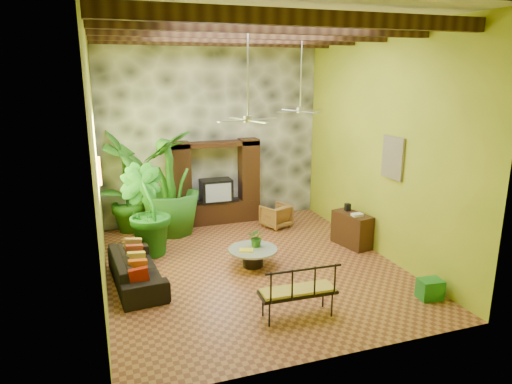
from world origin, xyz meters
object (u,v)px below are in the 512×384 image
object	(u,v)px
tall_plant_c	(171,183)
coffee_table	(253,255)
ceiling_fan_front	(248,108)
wicker_armchair	(276,216)
green_bin	(430,289)
tall_plant_a	(125,183)
ceiling_fan_back	(301,101)
entertainment_center	(216,189)
sofa	(136,269)
side_console	(352,230)
tall_plant_b	(145,211)
iron_bench	(300,289)

from	to	relation	value
tall_plant_c	coffee_table	xyz separation A→B (m)	(1.31, -2.69, -1.08)
ceiling_fan_front	wicker_armchair	xyz separation A→B (m)	(1.63, 2.64, -3.09)
wicker_armchair	green_bin	size ratio (longest dim) A/B	1.60
wicker_armchair	green_bin	world-z (taller)	wicker_armchair
tall_plant_c	tall_plant_a	bearing A→B (deg)	158.45
coffee_table	ceiling_fan_back	bearing A→B (deg)	37.55
coffee_table	tall_plant_c	bearing A→B (deg)	115.94
entertainment_center	sofa	distance (m)	4.10
ceiling_fan_back	wicker_armchair	world-z (taller)	ceiling_fan_back
sofa	side_console	world-z (taller)	side_console
wicker_armchair	tall_plant_b	bearing A→B (deg)	-9.91
ceiling_fan_back	tall_plant_b	bearing A→B (deg)	176.65
wicker_armchair	ceiling_fan_back	bearing A→B (deg)	76.31
side_console	green_bin	size ratio (longest dim) A/B	2.36
tall_plant_c	coffee_table	bearing A→B (deg)	-64.06
tall_plant_b	side_console	world-z (taller)	tall_plant_b
side_console	coffee_table	bearing A→B (deg)	175.77
ceiling_fan_front	iron_bench	distance (m)	3.46
wicker_armchair	coffee_table	distance (m)	2.66
iron_bench	side_console	xyz separation A→B (m)	(2.58, 2.70, -0.15)
wicker_armchair	coffee_table	size ratio (longest dim) A/B	0.64
ceiling_fan_front	tall_plant_a	xyz separation A→B (m)	(-2.18, 3.50, -2.07)
tall_plant_b	tall_plant_c	world-z (taller)	tall_plant_c
iron_bench	green_bin	world-z (taller)	iron_bench
sofa	iron_bench	xyz separation A→B (m)	(2.49, -2.23, 0.24)
ceiling_fan_back	tall_plant_c	xyz separation A→B (m)	(-2.89, 1.47, -2.06)
green_bin	tall_plant_b	bearing A→B (deg)	140.59
entertainment_center	tall_plant_a	xyz separation A→B (m)	(-2.38, -0.04, 0.36)
entertainment_center	ceiling_fan_back	size ratio (longest dim) A/B	1.29
iron_bench	entertainment_center	bearing A→B (deg)	92.60
ceiling_fan_back	side_console	size ratio (longest dim) A/B	1.85
ceiling_fan_back	side_console	bearing A→B (deg)	-38.43
green_bin	coffee_table	bearing A→B (deg)	137.19
entertainment_center	ceiling_fan_back	distance (m)	3.50
ceiling_fan_front	tall_plant_c	bearing A→B (deg)	109.58
sofa	wicker_armchair	world-z (taller)	sofa
coffee_table	side_console	world-z (taller)	side_console
ceiling_fan_back	side_console	xyz separation A→B (m)	(1.05, -0.83, -3.00)
entertainment_center	green_bin	distance (m)	6.24
side_console	ceiling_fan_front	bearing A→B (deg)	-177.48
coffee_table	iron_bench	size ratio (longest dim) A/B	0.79
tall_plant_c	side_console	xyz separation A→B (m)	(3.94, -2.30, -0.94)
tall_plant_a	green_bin	xyz separation A→B (m)	(5.03, -5.56, -1.14)
iron_bench	sofa	bearing A→B (deg)	140.02
entertainment_center	ceiling_fan_front	world-z (taller)	ceiling_fan_front
tall_plant_c	green_bin	size ratio (longest dim) A/B	6.29
entertainment_center	tall_plant_c	world-z (taller)	tall_plant_c
iron_bench	side_console	world-z (taller)	iron_bench
ceiling_fan_back	tall_plant_a	bearing A→B (deg)	154.48
entertainment_center	wicker_armchair	distance (m)	1.81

